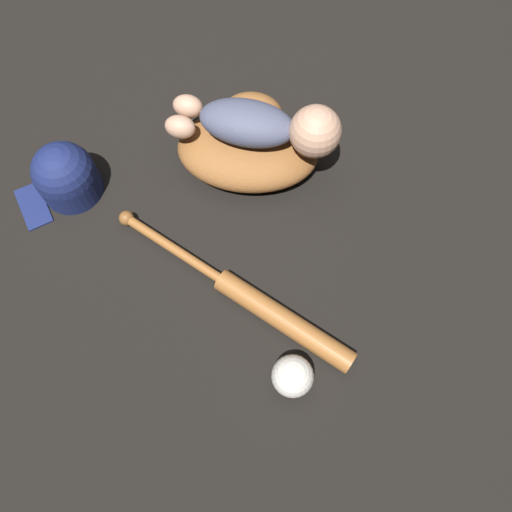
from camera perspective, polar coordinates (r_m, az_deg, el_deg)
The scene contains 6 objects.
ground_plane at distance 1.18m, azimuth -1.46°, elevation 11.72°, with size 6.00×6.00×0.00m, color black.
baseball_glove at distance 1.13m, azimuth -0.85°, elevation 12.67°, with size 0.34×0.28×0.10m.
baby_figure at distance 1.04m, azimuth 1.14°, elevation 14.70°, with size 0.36×0.11×0.11m.
baseball_bat at distance 0.98m, azimuth 0.47°, elevation -5.59°, with size 0.54×0.24×0.04m.
baseball at distance 0.93m, azimuth 4.20°, elevation -13.53°, with size 0.08×0.08×0.08m.
baseball_cap at distance 1.15m, azimuth -20.96°, elevation 8.53°, with size 0.19×0.19×0.13m.
Camera 1 is at (0.18, -0.67, 0.95)m, focal length 35.00 mm.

